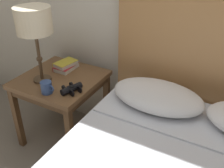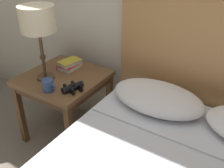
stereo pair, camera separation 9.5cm
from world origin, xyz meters
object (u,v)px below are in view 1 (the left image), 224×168
object	(u,v)px
table_lamp	(34,23)
book_on_nightstand	(66,67)
book_stacked_on_top	(66,63)
binoculars_pair	(72,89)
nightstand	(61,86)
coffee_mug	(47,87)

from	to	relation	value
table_lamp	book_on_nightstand	size ratio (longest dim) A/B	2.93
book_on_nightstand	book_stacked_on_top	world-z (taller)	book_stacked_on_top
binoculars_pair	table_lamp	bearing A→B (deg)	174.49
nightstand	book_stacked_on_top	bearing A→B (deg)	108.80
binoculars_pair	coffee_mug	bearing A→B (deg)	-145.39
coffee_mug	binoculars_pair	bearing A→B (deg)	34.61
table_lamp	coffee_mug	size ratio (longest dim) A/B	5.20
nightstand	book_on_nightstand	world-z (taller)	book_on_nightstand
nightstand	binoculars_pair	bearing A→B (deg)	-31.57
coffee_mug	book_stacked_on_top	bearing A→B (deg)	107.13
table_lamp	nightstand	bearing A→B (deg)	46.86
table_lamp	book_on_nightstand	bearing A→B (deg)	79.27
binoculars_pair	coffee_mug	distance (m)	0.17
book_on_nightstand	book_stacked_on_top	xyz separation A→B (m)	(0.00, -0.00, 0.03)
book_on_nightstand	coffee_mug	size ratio (longest dim) A/B	1.77
binoculars_pair	nightstand	bearing A→B (deg)	148.43
book_on_nightstand	binoculars_pair	world-z (taller)	binoculars_pair
coffee_mug	book_on_nightstand	bearing A→B (deg)	107.13
table_lamp	coffee_mug	bearing A→B (deg)	-38.93
book_stacked_on_top	binoculars_pair	distance (m)	0.35
table_lamp	book_stacked_on_top	bearing A→B (deg)	79.18
binoculars_pair	book_on_nightstand	bearing A→B (deg)	133.71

